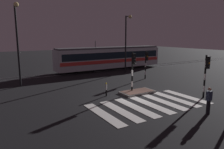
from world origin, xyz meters
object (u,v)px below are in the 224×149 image
traffic_light_corner_near_right (206,70)px  bollard_island_edge (106,89)px  street_lamp_trackside_left (17,35)px  pedestrian_waiting_at_kerb (209,101)px  street_lamp_trackside_right (127,37)px  traffic_light_corner_far_right (146,61)px  tram (110,57)px  traffic_light_median_centre (133,66)px

traffic_light_corner_near_right → bollard_island_edge: traffic_light_corner_near_right is taller
street_lamp_trackside_left → pedestrian_waiting_at_kerb: (8.75, -13.88, -3.98)m
street_lamp_trackside_right → bollard_island_edge: street_lamp_trackside_right is taller
traffic_light_corner_near_right → street_lamp_trackside_right: (1.45, 12.61, 2.42)m
street_lamp_trackside_right → bollard_island_edge: bearing=-133.8°
traffic_light_corner_far_right → street_lamp_trackside_left: street_lamp_trackside_left is taller
traffic_light_corner_near_right → pedestrian_waiting_at_kerb: 3.98m
street_lamp_trackside_left → bollard_island_edge: 9.85m
traffic_light_corner_near_right → street_lamp_trackside_right: bearing=83.4°
traffic_light_corner_far_right → street_lamp_trackside_left: (-12.72, 3.30, 2.78)m
pedestrian_waiting_at_kerb → bollard_island_edge: size_ratio=1.54×
tram → traffic_light_median_centre: bearing=-112.7°
traffic_light_median_centre → street_lamp_trackside_right: (5.31, 8.36, 2.37)m
traffic_light_corner_near_right → bollard_island_edge: size_ratio=3.05×
street_lamp_trackside_left → pedestrian_waiting_at_kerb: bearing=-57.8°
traffic_light_corner_far_right → street_lamp_trackside_left: size_ratio=0.41×
street_lamp_trackside_left → tram: 13.96m
traffic_light_median_centre → street_lamp_trackside_left: (-7.82, 7.32, 2.57)m
bollard_island_edge → pedestrian_waiting_at_kerb: bearing=-63.6°
traffic_light_corner_far_right → tram: tram is taller
pedestrian_waiting_at_kerb → bollard_island_edge: (-3.39, 6.82, -0.32)m
tram → bollard_island_edge: 13.89m
tram → traffic_light_corner_far_right: bearing=-90.7°
traffic_light_corner_near_right → street_lamp_trackside_right: street_lamp_trackside_right is taller
traffic_light_median_centre → pedestrian_waiting_at_kerb: bearing=-82.0°
traffic_light_corner_far_right → street_lamp_trackside_left: bearing=165.4°
street_lamp_trackside_right → pedestrian_waiting_at_kerb: size_ratio=4.31×
tram → pedestrian_waiting_at_kerb: tram is taller
pedestrian_waiting_at_kerb → tram: bearing=77.6°
street_lamp_trackside_left → pedestrian_waiting_at_kerb: 16.88m
traffic_light_corner_near_right → bollard_island_edge: 7.95m
traffic_light_median_centre → bollard_island_edge: (-2.47, 0.26, -1.73)m
pedestrian_waiting_at_kerb → bollard_island_edge: bearing=116.4°
traffic_light_corner_near_right → pedestrian_waiting_at_kerb: (-2.93, -2.32, -1.36)m
traffic_light_median_centre → traffic_light_corner_near_right: (3.86, -4.25, -0.05)m
traffic_light_corner_far_right → tram: size_ratio=0.19×
traffic_light_corner_far_right → tram: bearing=89.3°
traffic_light_corner_near_right → traffic_light_median_centre: bearing=132.2°
street_lamp_trackside_right → traffic_light_corner_near_right: bearing=-96.6°
traffic_light_median_centre → street_lamp_trackside_left: street_lamp_trackside_left is taller
traffic_light_corner_far_right → street_lamp_trackside_right: bearing=84.6°
traffic_light_corner_far_right → traffic_light_corner_near_right: traffic_light_corner_near_right is taller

